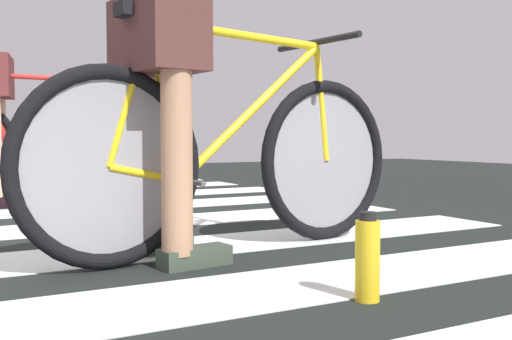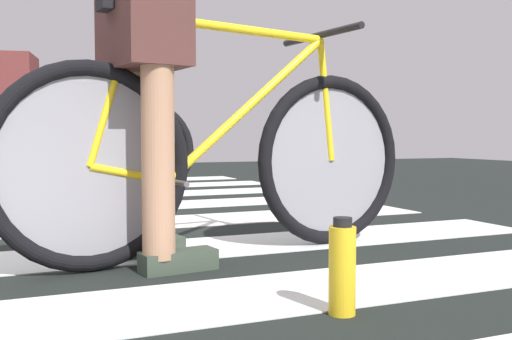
{
  "view_description": "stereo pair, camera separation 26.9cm",
  "coord_description": "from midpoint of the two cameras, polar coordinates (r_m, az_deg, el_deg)",
  "views": [
    {
      "loc": [
        0.11,
        -2.84,
        0.48
      ],
      "look_at": [
        1.34,
        -0.56,
        0.34
      ],
      "focal_mm": 41.46,
      "sensor_mm": 36.0,
      "label": 1
    },
    {
      "loc": [
        0.38,
        -2.84,
        0.48
      ],
      "look_at": [
        1.34,
        -0.56,
        0.34
      ],
      "focal_mm": 41.46,
      "sensor_mm": 36.0,
      "label": 2
    }
  ],
  "objects": [
    {
      "name": "bicycle_1_of_3",
      "position": [
        2.29,
        -0.02,
        1.42
      ],
      "size": [
        1.73,
        0.52,
        0.93
      ],
      "rotation": [
        0.0,
        0.0,
        0.13
      ],
      "color": "black",
      "rests_on": "ground"
    },
    {
      "name": "cyclist_1_of_3",
      "position": [
        2.16,
        -7.21,
        7.74
      ],
      "size": [
        0.36,
        0.44,
        0.97
      ],
      "rotation": [
        0.0,
        0.0,
        0.13
      ],
      "color": "#A87A5B",
      "rests_on": "ground"
    },
    {
      "name": "bicycle_3_of_3",
      "position": [
        4.3,
        -15.94,
        2.18
      ],
      "size": [
        1.71,
        0.56,
        0.93
      ],
      "rotation": [
        0.0,
        0.0,
        -0.2
      ],
      "color": "black",
      "rests_on": "ground"
    },
    {
      "name": "cyclist_3_of_3",
      "position": [
        4.34,
        -20.11,
        5.63
      ],
      "size": [
        0.38,
        0.45,
        1.01
      ],
      "rotation": [
        0.0,
        0.0,
        -0.2
      ],
      "color": "beige",
      "rests_on": "ground"
    },
    {
      "name": "water_bottle",
      "position": [
        1.63,
        12.41,
        -8.84
      ],
      "size": [
        0.07,
        0.07,
        0.25
      ],
      "color": "gold",
      "rests_on": "ground"
    }
  ]
}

